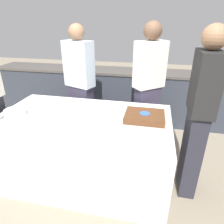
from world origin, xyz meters
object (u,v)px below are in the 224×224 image
at_px(person_seated_right, 198,117).
at_px(person_standing_back, 80,85).
at_px(cake, 145,116).
at_px(plate_stack, 15,113).
at_px(person_cutting_cake, 148,88).

relative_size(person_seated_right, person_standing_back, 1.01).
height_order(cake, person_seated_right, person_seated_right).
bearing_deg(plate_stack, person_cutting_cake, 32.61).
bearing_deg(person_standing_back, plate_stack, 85.53).
bearing_deg(cake, plate_stack, -171.11).
distance_m(person_cutting_cake, person_standing_back, 0.96).
bearing_deg(person_standing_back, person_cutting_cake, -158.78).
relative_size(person_cutting_cake, person_seated_right, 1.01).
height_order(person_seated_right, person_standing_back, person_seated_right).
distance_m(plate_stack, person_standing_back, 0.99).
bearing_deg(person_cutting_cake, person_seated_right, 82.54).
bearing_deg(plate_stack, person_seated_right, 3.57).
xyz_separation_m(cake, person_cutting_cake, (0.00, 0.67, 0.11)).
xyz_separation_m(cake, plate_stack, (-1.39, -0.22, 0.01)).
xyz_separation_m(person_seated_right, person_standing_back, (-1.47, 0.77, -0.02)).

